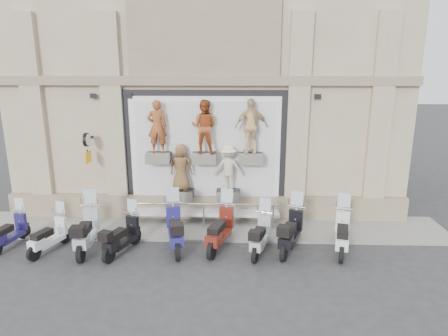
{
  "coord_description": "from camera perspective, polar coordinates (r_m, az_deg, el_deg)",
  "views": [
    {
      "loc": [
        1.1,
        -10.38,
        5.41
      ],
      "look_at": [
        0.68,
        1.9,
        2.17
      ],
      "focal_mm": 32.0,
      "sensor_mm": 36.0,
      "label": 1
    }
  ],
  "objects": [
    {
      "name": "ground",
      "position": [
        11.76,
        -3.72,
        -12.64
      ],
      "size": [
        90.0,
        90.0,
        0.0
      ],
      "primitive_type": "plane",
      "color": "#2E2E31",
      "rests_on": "ground"
    },
    {
      "name": "sidewalk",
      "position": [
        13.64,
        -2.86,
        -8.43
      ],
      "size": [
        16.0,
        2.2,
        0.08
      ],
      "primitive_type": "cube",
      "color": "gray",
      "rests_on": "ground"
    },
    {
      "name": "building",
      "position": [
        17.43,
        -1.73,
        16.72
      ],
      "size": [
        14.0,
        8.6,
        12.0
      ],
      "primitive_type": null,
      "color": "#C2AD8D",
      "rests_on": "ground"
    },
    {
      "name": "shop_vitrine",
      "position": [
        13.49,
        -2.38,
        2.12
      ],
      "size": [
        5.6,
        0.83,
        4.3
      ],
      "color": "black",
      "rests_on": "ground"
    },
    {
      "name": "guard_rail",
      "position": [
        13.38,
        -2.92,
        -6.93
      ],
      "size": [
        5.06,
        0.1,
        0.93
      ],
      "primitive_type": null,
      "color": "#9EA0A5",
      "rests_on": "ground"
    },
    {
      "name": "clock_sign_bracket",
      "position": [
        14.04,
        -18.98,
        3.27
      ],
      "size": [
        0.1,
        0.8,
        1.02
      ],
      "color": "black",
      "rests_on": "ground"
    },
    {
      "name": "scooter_a",
      "position": [
        13.68,
        -28.4,
        -7.29
      ],
      "size": [
        0.78,
        1.75,
        1.37
      ],
      "primitive_type": null,
      "rotation": [
        0.0,
        0.0,
        -0.17
      ],
      "color": "#1B154C",
      "rests_on": "ground"
    },
    {
      "name": "scooter_b",
      "position": [
        12.87,
        -23.8,
        -8.06
      ],
      "size": [
        1.0,
        1.77,
        1.38
      ],
      "primitive_type": null,
      "rotation": [
        0.0,
        0.0,
        -0.32
      ],
      "color": "white",
      "rests_on": "ground"
    },
    {
      "name": "scooter_c",
      "position": [
        12.49,
        -19.12,
        -7.53
      ],
      "size": [
        0.83,
        2.13,
        1.69
      ],
      "primitive_type": null,
      "rotation": [
        0.0,
        0.0,
        0.11
      ],
      "color": "#9EA5AB",
      "rests_on": "ground"
    },
    {
      "name": "scooter_d",
      "position": [
        12.06,
        -14.41,
        -8.53
      ],
      "size": [
        1.09,
        1.88,
        1.47
      ],
      "primitive_type": null,
      "rotation": [
        0.0,
        0.0,
        -0.33
      ],
      "color": "black",
      "rests_on": "ground"
    },
    {
      "name": "scooter_e",
      "position": [
        12.01,
        -7.05,
        -7.63
      ],
      "size": [
        1.07,
        2.19,
        1.71
      ],
      "primitive_type": null,
      "rotation": [
        0.0,
        0.0,
        0.23
      ],
      "color": "navy",
      "rests_on": "ground"
    },
    {
      "name": "scooter_f",
      "position": [
        11.95,
        -0.57,
        -7.73
      ],
      "size": [
        1.15,
        2.14,
        1.67
      ],
      "primitive_type": null,
      "rotation": [
        0.0,
        0.0,
        -0.28
      ],
      "color": "#5F1810",
      "rests_on": "ground"
    },
    {
      "name": "scooter_g",
      "position": [
        11.78,
        5.25,
        -8.64
      ],
      "size": [
        1.0,
        1.9,
        1.49
      ],
      "primitive_type": null,
      "rotation": [
        0.0,
        0.0,
        -0.27
      ],
      "color": "#A1A3A8",
      "rests_on": "ground"
    },
    {
      "name": "scooter_h",
      "position": [
        11.98,
        9.57,
        -7.96
      ],
      "size": [
        1.27,
        2.1,
        1.64
      ],
      "primitive_type": null,
      "rotation": [
        0.0,
        0.0,
        -0.37
      ],
      "color": "black",
      "rests_on": "ground"
    },
    {
      "name": "scooter_i",
      "position": [
        12.25,
        16.6,
        -7.98
      ],
      "size": [
        1.04,
        2.05,
        1.6
      ],
      "primitive_type": null,
      "rotation": [
        0.0,
        0.0,
        -0.25
      ],
      "color": "silver",
      "rests_on": "ground"
    }
  ]
}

